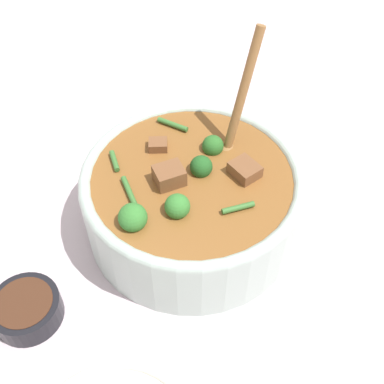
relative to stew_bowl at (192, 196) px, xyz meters
The scene contains 3 objects.
ground_plane 0.06m from the stew_bowl, 37.90° to the left, with size 4.00×4.00×0.00m, color silver.
stew_bowl is the anchor object (origin of this frame).
condiment_bowl 0.25m from the stew_bowl, 154.91° to the left, with size 0.08×0.08×0.03m.
Camera 1 is at (-0.37, -0.21, 0.54)m, focal length 45.00 mm.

